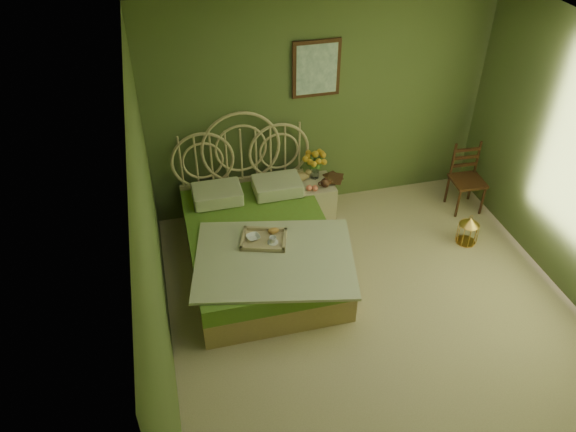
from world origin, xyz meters
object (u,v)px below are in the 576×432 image
object	(u,v)px
nightstand	(313,193)
birdcage	(468,231)
bed	(260,244)
chair	(466,173)

from	to	relation	value
nightstand	birdcage	world-z (taller)	nightstand
bed	nightstand	bearing A→B (deg)	41.63
nightstand	chair	xyz separation A→B (m)	(1.87, -0.21, 0.12)
chair	nightstand	bearing A→B (deg)	176.70
nightstand	chair	world-z (taller)	nightstand
birdcage	nightstand	bearing A→B (deg)	150.38
nightstand	chair	distance (m)	1.88
bed	chair	distance (m)	2.71
bed	nightstand	size ratio (longest dim) A/B	2.38
bed	chair	xyz separation A→B (m)	(2.66, 0.50, 0.16)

